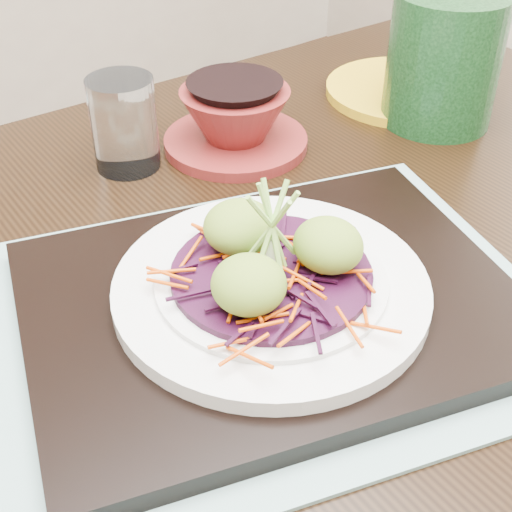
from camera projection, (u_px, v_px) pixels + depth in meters
dining_table at (260, 347)px, 0.72m from camera, size 1.29×0.90×0.78m
placemat at (271, 312)px, 0.60m from camera, size 0.55×0.48×0.00m
serving_tray at (271, 303)px, 0.59m from camera, size 0.47×0.41×0.02m
white_plate at (271, 286)px, 0.58m from camera, size 0.26×0.26×0.02m
cabbage_bed at (271, 274)px, 0.58m from camera, size 0.16×0.16×0.01m
carrot_julienne at (271, 266)px, 0.57m from camera, size 0.20×0.20×0.01m
guacamole_scoops at (272, 251)px, 0.56m from camera, size 0.14×0.13×0.04m
scallion_garnish at (272, 230)px, 0.55m from camera, size 0.06×0.06×0.09m
water_glass at (124, 124)px, 0.77m from camera, size 0.08×0.08×0.10m
terracotta_bowl_set at (235, 122)px, 0.82m from camera, size 0.21×0.21×0.07m
yellow_plate at (404, 91)px, 0.95m from camera, size 0.26×0.26×0.01m
green_jar at (444, 60)px, 0.85m from camera, size 0.16×0.16×0.16m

